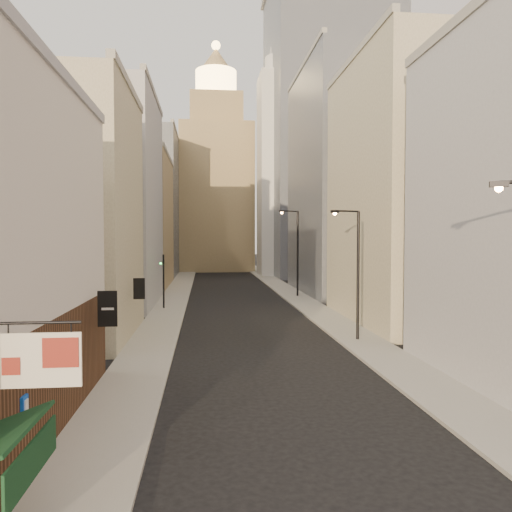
{
  "coord_description": "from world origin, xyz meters",
  "views": [
    {
      "loc": [
        -3.23,
        -7.2,
        6.61
      ],
      "look_at": [
        -0.3,
        21.55,
        5.48
      ],
      "focal_mm": 35.0,
      "sensor_mm": 36.0,
      "label": 1
    }
  ],
  "objects_px": {
    "white_tower": "(282,167)",
    "streetlamp_far": "(296,248)",
    "traffic_light_left": "(163,270)",
    "clock_tower": "(216,181)",
    "streetlamp_mid": "(355,267)"
  },
  "relations": [
    {
      "from": "streetlamp_far",
      "to": "traffic_light_left",
      "type": "height_order",
      "value": "streetlamp_far"
    },
    {
      "from": "clock_tower",
      "to": "white_tower",
      "type": "height_order",
      "value": "clock_tower"
    },
    {
      "from": "clock_tower",
      "to": "traffic_light_left",
      "type": "relative_size",
      "value": 8.98
    },
    {
      "from": "streetlamp_far",
      "to": "traffic_light_left",
      "type": "relative_size",
      "value": 1.88
    },
    {
      "from": "clock_tower",
      "to": "streetlamp_far",
      "type": "xyz_separation_m",
      "value": [
        7.57,
        -45.79,
        -12.25
      ]
    },
    {
      "from": "streetlamp_mid",
      "to": "traffic_light_left",
      "type": "bearing_deg",
      "value": 109.27
    },
    {
      "from": "clock_tower",
      "to": "streetlamp_mid",
      "type": "height_order",
      "value": "clock_tower"
    },
    {
      "from": "white_tower",
      "to": "streetlamp_mid",
      "type": "xyz_separation_m",
      "value": [
        -3.88,
        -54.89,
        -13.9
      ]
    },
    {
      "from": "white_tower",
      "to": "streetlamp_far",
      "type": "relative_size",
      "value": 4.41
    },
    {
      "from": "traffic_light_left",
      "to": "streetlamp_mid",
      "type": "bearing_deg",
      "value": 117.44
    },
    {
      "from": "streetlamp_mid",
      "to": "streetlamp_far",
      "type": "height_order",
      "value": "streetlamp_far"
    },
    {
      "from": "streetlamp_far",
      "to": "traffic_light_left",
      "type": "xyz_separation_m",
      "value": [
        -13.56,
        -7.91,
        -1.8
      ]
    },
    {
      "from": "white_tower",
      "to": "clock_tower",
      "type": "bearing_deg",
      "value": 128.16
    },
    {
      "from": "streetlamp_mid",
      "to": "traffic_light_left",
      "type": "relative_size",
      "value": 1.65
    },
    {
      "from": "streetlamp_mid",
      "to": "traffic_light_left",
      "type": "xyz_separation_m",
      "value": [
        -13.11,
        15.19,
        -1.12
      ]
    }
  ]
}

